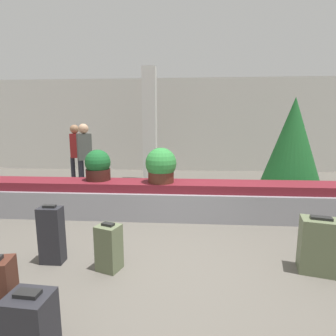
{
  "coord_description": "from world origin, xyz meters",
  "views": [
    {
      "loc": [
        0.32,
        -2.93,
        1.66
      ],
      "look_at": [
        0.0,
        1.63,
        0.88
      ],
      "focal_mm": 28.0,
      "sensor_mm": 36.0,
      "label": 1
    }
  ],
  "objects_px": {
    "potted_plant_1": "(98,166)",
    "pillar": "(150,126)",
    "suitcase_1": "(52,235)",
    "traveler_0": "(85,152)",
    "potted_plant_0": "(161,166)",
    "traveler_1": "(76,150)",
    "suitcase_3": "(31,326)",
    "suitcase_4": "(109,247)",
    "suitcase_2": "(318,246)",
    "decorated_tree": "(292,144)"
  },
  "relations": [
    {
      "from": "suitcase_4",
      "to": "traveler_1",
      "type": "relative_size",
      "value": 0.34
    },
    {
      "from": "suitcase_1",
      "to": "potted_plant_0",
      "type": "distance_m",
      "value": 2.11
    },
    {
      "from": "traveler_0",
      "to": "traveler_1",
      "type": "xyz_separation_m",
      "value": [
        -0.47,
        0.57,
        -0.02
      ]
    },
    {
      "from": "suitcase_4",
      "to": "suitcase_2",
      "type": "bearing_deg",
      "value": 22.68
    },
    {
      "from": "suitcase_2",
      "to": "potted_plant_0",
      "type": "relative_size",
      "value": 1.06
    },
    {
      "from": "suitcase_3",
      "to": "decorated_tree",
      "type": "relative_size",
      "value": 0.23
    },
    {
      "from": "suitcase_1",
      "to": "decorated_tree",
      "type": "bearing_deg",
      "value": 38.65
    },
    {
      "from": "suitcase_1",
      "to": "suitcase_3",
      "type": "relative_size",
      "value": 1.39
    },
    {
      "from": "suitcase_2",
      "to": "suitcase_4",
      "type": "bearing_deg",
      "value": -162.82
    },
    {
      "from": "suitcase_1",
      "to": "potted_plant_0",
      "type": "height_order",
      "value": "potted_plant_0"
    },
    {
      "from": "potted_plant_0",
      "to": "suitcase_2",
      "type": "bearing_deg",
      "value": -40.84
    },
    {
      "from": "suitcase_4",
      "to": "potted_plant_0",
      "type": "xyz_separation_m",
      "value": [
        0.43,
        1.78,
        0.66
      ]
    },
    {
      "from": "suitcase_4",
      "to": "decorated_tree",
      "type": "xyz_separation_m",
      "value": [
        3.21,
        3.24,
        0.94
      ]
    },
    {
      "from": "potted_plant_1",
      "to": "traveler_1",
      "type": "xyz_separation_m",
      "value": [
        -1.28,
        2.03,
        0.07
      ]
    },
    {
      "from": "suitcase_1",
      "to": "suitcase_4",
      "type": "xyz_separation_m",
      "value": [
        0.73,
        -0.11,
        -0.08
      ]
    },
    {
      "from": "pillar",
      "to": "traveler_1",
      "type": "bearing_deg",
      "value": -155.92
    },
    {
      "from": "suitcase_2",
      "to": "suitcase_3",
      "type": "height_order",
      "value": "suitcase_2"
    },
    {
      "from": "suitcase_1",
      "to": "suitcase_2",
      "type": "relative_size",
      "value": 1.1
    },
    {
      "from": "pillar",
      "to": "traveler_0",
      "type": "bearing_deg",
      "value": -134.62
    },
    {
      "from": "pillar",
      "to": "suitcase_3",
      "type": "bearing_deg",
      "value": -90.4
    },
    {
      "from": "decorated_tree",
      "to": "suitcase_1",
      "type": "bearing_deg",
      "value": -141.52
    },
    {
      "from": "potted_plant_1",
      "to": "pillar",
      "type": "bearing_deg",
      "value": 78.69
    },
    {
      "from": "suitcase_1",
      "to": "suitcase_2",
      "type": "height_order",
      "value": "suitcase_1"
    },
    {
      "from": "pillar",
      "to": "traveler_1",
      "type": "xyz_separation_m",
      "value": [
        -1.85,
        -0.83,
        -0.63
      ]
    },
    {
      "from": "suitcase_1",
      "to": "suitcase_4",
      "type": "distance_m",
      "value": 0.74
    },
    {
      "from": "suitcase_1",
      "to": "potted_plant_0",
      "type": "xyz_separation_m",
      "value": [
        1.15,
        1.67,
        0.58
      ]
    },
    {
      "from": "suitcase_3",
      "to": "suitcase_1",
      "type": "bearing_deg",
      "value": 115.36
    },
    {
      "from": "suitcase_1",
      "to": "potted_plant_0",
      "type": "bearing_deg",
      "value": 55.57
    },
    {
      "from": "suitcase_1",
      "to": "suitcase_2",
      "type": "distance_m",
      "value": 3.08
    },
    {
      "from": "suitcase_1",
      "to": "traveler_0",
      "type": "distance_m",
      "value": 3.41
    },
    {
      "from": "decorated_tree",
      "to": "potted_plant_1",
      "type": "bearing_deg",
      "value": -161.27
    },
    {
      "from": "suitcase_2",
      "to": "decorated_tree",
      "type": "distance_m",
      "value": 3.36
    },
    {
      "from": "suitcase_1",
      "to": "potted_plant_0",
      "type": "relative_size",
      "value": 1.17
    },
    {
      "from": "suitcase_2",
      "to": "suitcase_4",
      "type": "distance_m",
      "value": 2.36
    },
    {
      "from": "potted_plant_0",
      "to": "decorated_tree",
      "type": "height_order",
      "value": "decorated_tree"
    },
    {
      "from": "suitcase_3",
      "to": "potted_plant_1",
      "type": "height_order",
      "value": "potted_plant_1"
    },
    {
      "from": "pillar",
      "to": "suitcase_3",
      "type": "height_order",
      "value": "pillar"
    },
    {
      "from": "suitcase_2",
      "to": "traveler_0",
      "type": "distance_m",
      "value": 5.13
    },
    {
      "from": "suitcase_4",
      "to": "traveler_0",
      "type": "height_order",
      "value": "traveler_0"
    },
    {
      "from": "traveler_1",
      "to": "suitcase_1",
      "type": "bearing_deg",
      "value": -167.12
    },
    {
      "from": "suitcase_3",
      "to": "traveler_0",
      "type": "relative_size",
      "value": 0.31
    },
    {
      "from": "suitcase_4",
      "to": "potted_plant_0",
      "type": "height_order",
      "value": "potted_plant_0"
    },
    {
      "from": "traveler_0",
      "to": "decorated_tree",
      "type": "relative_size",
      "value": 0.74
    },
    {
      "from": "suitcase_4",
      "to": "traveler_1",
      "type": "height_order",
      "value": "traveler_1"
    },
    {
      "from": "pillar",
      "to": "traveler_1",
      "type": "distance_m",
      "value": 2.13
    },
    {
      "from": "potted_plant_0",
      "to": "traveler_1",
      "type": "relative_size",
      "value": 0.38
    },
    {
      "from": "pillar",
      "to": "traveler_0",
      "type": "relative_size",
      "value": 1.93
    },
    {
      "from": "traveler_0",
      "to": "traveler_1",
      "type": "distance_m",
      "value": 0.74
    },
    {
      "from": "suitcase_1",
      "to": "decorated_tree",
      "type": "relative_size",
      "value": 0.32
    },
    {
      "from": "potted_plant_1",
      "to": "decorated_tree",
      "type": "relative_size",
      "value": 0.25
    }
  ]
}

